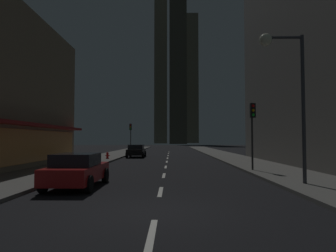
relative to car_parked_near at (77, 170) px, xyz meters
name	(u,v)px	position (x,y,z in m)	size (l,w,h in m)	color
ground_plane	(168,155)	(3.60, 27.78, -0.79)	(78.00, 136.00, 0.10)	black
sidewalk_right	(220,154)	(10.60, 27.78, -0.67)	(4.00, 76.00, 0.15)	#605E59
sidewalk_left	(117,154)	(-3.40, 27.78, -0.67)	(4.00, 76.00, 0.15)	#605E59
lane_marking_center	(167,162)	(3.60, 14.58, -0.73)	(0.16, 43.80, 0.01)	silver
skyscraper_distant_tall	(161,70)	(-1.48, 140.32, 37.18)	(6.44, 7.52, 75.84)	#625D49
skyscraper_distant_mid	(178,59)	(7.03, 122.50, 38.01)	(7.77, 7.26, 77.51)	#363328
skyscraper_distant_short	(190,78)	(14.82, 155.74, 36.16)	(8.92, 5.44, 73.80)	brown
car_parked_near	(77,170)	(0.00, 0.00, 0.00)	(1.98, 4.24, 1.45)	#B21919
car_parked_far	(136,151)	(0.00, 21.36, 0.00)	(1.98, 4.24, 1.45)	black
fire_hydrant_far_left	(107,156)	(-2.30, 16.67, -0.29)	(0.42, 0.30, 0.65)	red
traffic_light_near_right	(253,121)	(9.10, 5.87, 2.45)	(0.32, 0.48, 4.20)	#2D2D2D
traffic_light_far_left	(131,131)	(-1.90, 30.29, 2.45)	(0.32, 0.48, 4.20)	#2D2D2D
street_lamp_right	(284,71)	(8.98, 0.28, 4.33)	(1.96, 0.56, 6.58)	#38383D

